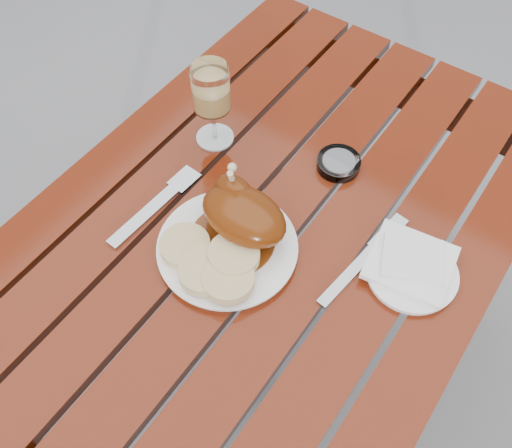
{
  "coord_description": "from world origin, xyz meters",
  "views": [
    {
      "loc": [
        0.33,
        -0.51,
        1.62
      ],
      "look_at": [
        -0.01,
        -0.04,
        0.78
      ],
      "focal_mm": 40.0,
      "sensor_mm": 36.0,
      "label": 1
    }
  ],
  "objects_px": {
    "dinner_plate": "(227,248)",
    "ashtray": "(339,163)",
    "wine_glass": "(212,106)",
    "side_plate": "(412,273)",
    "table": "(268,310)"
  },
  "relations": [
    {
      "from": "dinner_plate",
      "to": "ashtray",
      "type": "height_order",
      "value": "ashtray"
    },
    {
      "from": "table",
      "to": "dinner_plate",
      "type": "bearing_deg",
      "value": -104.72
    },
    {
      "from": "side_plate",
      "to": "ashtray",
      "type": "xyz_separation_m",
      "value": [
        -0.23,
        0.14,
        0.0
      ]
    },
    {
      "from": "dinner_plate",
      "to": "side_plate",
      "type": "distance_m",
      "value": 0.33
    },
    {
      "from": "table",
      "to": "ashtray",
      "type": "height_order",
      "value": "ashtray"
    },
    {
      "from": "ashtray",
      "to": "wine_glass",
      "type": "bearing_deg",
      "value": -162.11
    },
    {
      "from": "dinner_plate",
      "to": "wine_glass",
      "type": "height_order",
      "value": "wine_glass"
    },
    {
      "from": "table",
      "to": "ashtray",
      "type": "bearing_deg",
      "value": 79.24
    },
    {
      "from": "wine_glass",
      "to": "table",
      "type": "bearing_deg",
      "value": -26.29
    },
    {
      "from": "wine_glass",
      "to": "side_plate",
      "type": "xyz_separation_m",
      "value": [
        0.48,
        -0.06,
        -0.08
      ]
    },
    {
      "from": "dinner_plate",
      "to": "ashtray",
      "type": "bearing_deg",
      "value": 77.84
    },
    {
      "from": "table",
      "to": "dinner_plate",
      "type": "relative_size",
      "value": 4.76
    },
    {
      "from": "wine_glass",
      "to": "side_plate",
      "type": "bearing_deg",
      "value": -7.11
    },
    {
      "from": "wine_glass",
      "to": "ashtray",
      "type": "relative_size",
      "value": 2.11
    },
    {
      "from": "dinner_plate",
      "to": "ashtray",
      "type": "relative_size",
      "value": 2.92
    }
  ]
}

